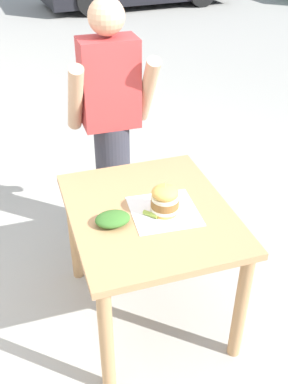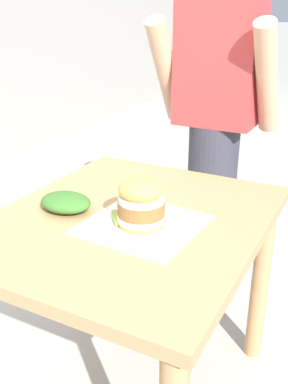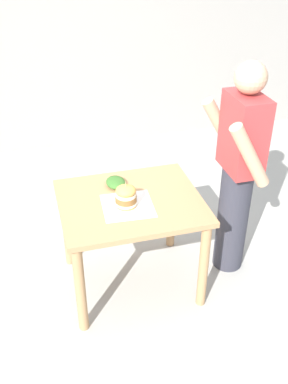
# 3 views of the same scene
# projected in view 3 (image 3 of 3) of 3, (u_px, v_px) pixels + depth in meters

# --- Properties ---
(ground_plane) EXTENTS (80.00, 80.00, 0.00)m
(ground_plane) POSITION_uv_depth(u_px,v_px,m) (132.00, 281.00, 3.57)
(ground_plane) COLOR #ADAAA3
(patio_table) EXTENTS (0.84, 1.00, 0.77)m
(patio_table) POSITION_uv_depth(u_px,v_px,m) (131.00, 216.00, 3.23)
(patio_table) COLOR tan
(patio_table) RESTS_ON ground
(serving_paper) EXTENTS (0.37, 0.37, 0.00)m
(serving_paper) POSITION_uv_depth(u_px,v_px,m) (128.00, 206.00, 3.09)
(serving_paper) COLOR white
(serving_paper) RESTS_ON patio_table
(sandwich) EXTENTS (0.15, 0.15, 0.19)m
(sandwich) POSITION_uv_depth(u_px,v_px,m) (126.00, 196.00, 3.04)
(sandwich) COLOR gold
(sandwich) RESTS_ON serving_paper
(pickle_spear) EXTENTS (0.07, 0.08, 0.02)m
(pickle_spear) POSITION_uv_depth(u_px,v_px,m) (121.00, 198.00, 3.14)
(pickle_spear) COLOR #8EA83D
(pickle_spear) RESTS_ON serving_paper
(side_salad) EXTENTS (0.18, 0.14, 0.06)m
(side_salad) POSITION_uv_depth(u_px,v_px,m) (116.00, 182.00, 3.30)
(side_salad) COLOR #386B28
(side_salad) RESTS_ON patio_table
(diner_across_table) EXTENTS (0.55, 0.35, 1.69)m
(diner_across_table) POSITION_uv_depth(u_px,v_px,m) (238.00, 171.00, 3.28)
(diner_across_table) COLOR #33333D
(diner_across_table) RESTS_ON ground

